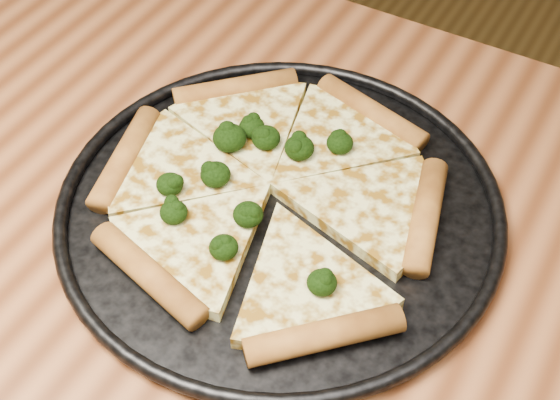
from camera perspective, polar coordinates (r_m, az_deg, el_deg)
The scene contains 4 objects.
dining_table at distance 0.75m, azimuth -12.02°, elevation -9.23°, with size 1.20×0.90×0.75m.
pizza_pan at distance 0.69m, azimuth 0.00°, elevation -0.45°, with size 0.39×0.39×0.02m.
pizza at distance 0.70m, azimuth -0.61°, elevation 0.80°, with size 0.32×0.32×0.02m.
broccoli_florets at distance 0.70m, azimuth -2.17°, elevation 1.85°, with size 0.19×0.18×0.02m.
Camera 1 is at (0.33, -0.27, 1.28)m, focal length 51.66 mm.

